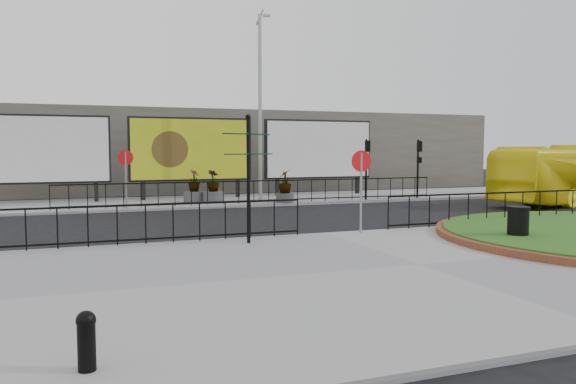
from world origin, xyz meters
name	(u,v)px	position (x,y,z in m)	size (l,w,h in m)	color
ground	(325,237)	(0.00, 0.00, 0.00)	(90.00, 90.00, 0.00)	black
pavement_near	(420,267)	(0.00, -5.00, 0.06)	(30.00, 10.00, 0.12)	gray
pavement_far	(226,201)	(0.00, 12.00, 0.06)	(44.00, 6.00, 0.12)	gray
railing_near_left	(117,225)	(-6.00, -0.30, 0.67)	(10.00, 0.10, 1.10)	black
railing_near_right	(505,207)	(6.50, -0.30, 0.67)	(9.00, 0.10, 1.10)	black
railing_far	(261,192)	(1.00, 9.30, 0.67)	(18.00, 0.10, 1.10)	black
speed_sign_far	(126,166)	(-5.00, 9.40, 1.92)	(0.64, 0.07, 2.47)	gray
speed_sign_near	(361,173)	(1.00, -0.40, 1.92)	(0.64, 0.07, 2.47)	gray
billboard_left	(40,150)	(-8.50, 12.97, 2.60)	(6.20, 0.31, 4.10)	black
billboard_mid	(192,150)	(-1.50, 12.97, 2.60)	(6.20, 0.31, 4.10)	black
billboard_right	(319,150)	(5.50, 12.97, 2.60)	(6.20, 0.31, 4.10)	black
lamp_post	(260,104)	(1.51, 11.00, 4.83)	(0.74, 0.18, 9.23)	gray
signal_pole_a	(367,160)	(6.50, 9.34, 2.10)	(0.22, 0.26, 3.00)	black
signal_pole_b	(419,159)	(9.50, 9.34, 2.10)	(0.22, 0.26, 3.00)	black
building_backdrop	(188,151)	(0.00, 22.00, 2.50)	(40.00, 10.00, 5.00)	#68635B
fingerpost_sign	(248,166)	(-2.68, -1.00, 2.18)	(1.53, 0.92, 3.42)	black
bollard	(86,338)	(-6.88, -8.68, 0.50)	(0.22, 0.22, 0.69)	black
litter_bin	(518,224)	(4.08, -3.50, 0.61)	(0.59, 0.59, 0.98)	black
bus	(573,174)	(15.34, 5.06, 1.42)	(2.38, 10.18, 2.84)	yellow
planter_a	(194,190)	(-1.78, 11.00, 0.71)	(0.99, 0.99, 1.57)	#4C4C4F
planter_b	(213,191)	(-0.97, 10.51, 0.68)	(1.01, 1.01, 1.55)	#4C4C4F
planter_c	(285,188)	(2.20, 9.40, 0.78)	(0.84, 0.84, 1.54)	#4C4C4F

